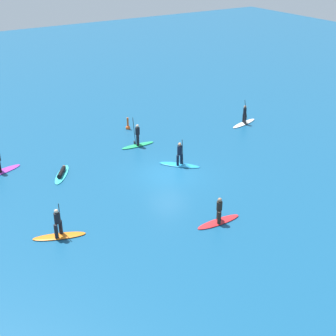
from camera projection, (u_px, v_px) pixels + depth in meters
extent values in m
plane|color=navy|center=(168.00, 174.00, 32.86)|extent=(120.00, 120.00, 0.00)
ellipsoid|color=orange|center=(59.00, 236.00, 26.11)|extent=(2.94, 1.62, 0.10)
cylinder|color=black|center=(56.00, 231.00, 25.71)|extent=(0.27, 0.27, 0.83)
cylinder|color=black|center=(61.00, 227.00, 26.09)|extent=(0.27, 0.27, 0.83)
cylinder|color=black|center=(57.00, 218.00, 25.57)|extent=(0.43, 0.43, 0.62)
sphere|color=beige|center=(56.00, 211.00, 25.38)|extent=(0.30, 0.30, 0.23)
cylinder|color=black|center=(60.00, 218.00, 25.91)|extent=(0.14, 0.29, 1.94)
cube|color=black|center=(62.00, 232.00, 26.32)|extent=(0.13, 0.21, 0.32)
ellipsoid|color=#1E8CD1|center=(179.00, 165.00, 34.12)|extent=(2.57, 2.67, 0.08)
cylinder|color=black|center=(178.00, 160.00, 33.81)|extent=(0.26, 0.26, 0.78)
cylinder|color=black|center=(181.00, 159.00, 34.04)|extent=(0.26, 0.26, 0.78)
cylinder|color=black|center=(180.00, 150.00, 33.60)|extent=(0.49, 0.49, 0.69)
sphere|color=#A37556|center=(180.00, 144.00, 33.39)|extent=(0.34, 0.34, 0.24)
cylinder|color=black|center=(183.00, 151.00, 33.87)|extent=(0.33, 0.31, 1.92)
cube|color=black|center=(182.00, 162.00, 34.28)|extent=(0.19, 0.18, 0.32)
ellipsoid|color=#23B266|center=(138.00, 145.00, 37.22)|extent=(2.78, 0.66, 0.11)
cylinder|color=black|center=(138.00, 139.00, 37.14)|extent=(0.22, 0.22, 0.87)
cylinder|color=black|center=(138.00, 140.00, 36.87)|extent=(0.22, 0.22, 0.87)
cylinder|color=black|center=(137.00, 131.00, 36.68)|extent=(0.36, 0.36, 0.58)
sphere|color=beige|center=(137.00, 126.00, 36.50)|extent=(0.24, 0.24, 0.24)
cylinder|color=black|center=(134.00, 131.00, 36.86)|extent=(0.06, 0.40, 2.14)
cube|color=black|center=(135.00, 143.00, 37.32)|extent=(0.07, 0.20, 0.32)
ellipsoid|color=red|center=(219.00, 222.00, 27.41)|extent=(2.91, 0.72, 0.09)
cylinder|color=black|center=(218.00, 213.00, 27.42)|extent=(0.22, 0.22, 0.76)
cylinder|color=black|center=(219.00, 218.00, 27.02)|extent=(0.22, 0.22, 0.76)
cylinder|color=black|center=(219.00, 206.00, 26.93)|extent=(0.34, 0.34, 0.55)
sphere|color=#A37556|center=(220.00, 200.00, 26.75)|extent=(0.24, 0.24, 0.24)
ellipsoid|color=#33C6CC|center=(62.00, 174.00, 32.76)|extent=(2.20, 2.79, 0.09)
cylinder|color=black|center=(61.00, 172.00, 32.63)|extent=(1.03, 1.31, 0.30)
sphere|color=brown|center=(64.00, 167.00, 33.34)|extent=(0.33, 0.33, 0.24)
ellipsoid|color=white|center=(244.00, 123.00, 41.50)|extent=(3.14, 1.34, 0.10)
cylinder|color=black|center=(244.00, 118.00, 41.44)|extent=(0.24, 0.24, 0.76)
cylinder|color=black|center=(245.00, 119.00, 41.17)|extent=(0.24, 0.24, 0.76)
cylinder|color=black|center=(245.00, 111.00, 41.00)|extent=(0.34, 0.34, 0.58)
sphere|color=#A37556|center=(245.00, 107.00, 40.82)|extent=(0.29, 0.29, 0.24)
cylinder|color=black|center=(246.00, 112.00, 40.74)|extent=(0.16, 0.50, 2.12)
cube|color=black|center=(245.00, 123.00, 41.20)|extent=(0.11, 0.21, 0.32)
ellipsoid|color=purple|center=(1.00, 172.00, 33.13)|extent=(3.22, 1.68, 0.08)
cylinder|color=black|center=(0.00, 167.00, 32.79)|extent=(0.22, 0.22, 0.85)
sphere|color=#E55119|center=(128.00, 128.00, 40.41)|extent=(0.40, 0.40, 0.40)
cylinder|color=#E55119|center=(128.00, 123.00, 40.23)|extent=(0.16, 0.16, 1.01)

